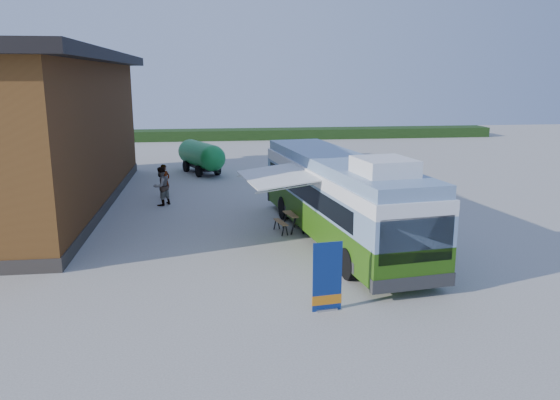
{
  "coord_description": "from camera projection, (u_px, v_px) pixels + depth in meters",
  "views": [
    {
      "loc": [
        -1.54,
        -17.87,
        6.38
      ],
      "look_at": [
        1.3,
        3.68,
        1.4
      ],
      "focal_mm": 35.0,
      "sensor_mm": 36.0,
      "label": 1
    }
  ],
  "objects": [
    {
      "name": "bus",
      "position": [
        339.0,
        195.0,
        21.21
      ],
      "size": [
        4.25,
        12.71,
        3.83
      ],
      "rotation": [
        0.0,
        0.0,
        0.13
      ],
      "color": "#3B7313",
      "rests_on": "ground"
    },
    {
      "name": "awning",
      "position": [
        283.0,
        172.0,
        20.73
      ],
      "size": [
        3.07,
        4.4,
        0.51
      ],
      "rotation": [
        0.0,
        0.0,
        0.13
      ],
      "color": "white",
      "rests_on": "ground"
    },
    {
      "name": "hedge",
      "position": [
        301.0,
        133.0,
        56.52
      ],
      "size": [
        40.0,
        3.0,
        1.0
      ],
      "primitive_type": "cube",
      "color": "#264419",
      "rests_on": "ground"
    },
    {
      "name": "picnic_table",
      "position": [
        293.0,
        218.0,
        22.73
      ],
      "size": [
        1.57,
        1.45,
        0.77
      ],
      "rotation": [
        0.0,
        0.0,
        0.21
      ],
      "color": "tan",
      "rests_on": "ground"
    },
    {
      "name": "ground",
      "position": [
        257.0,
        264.0,
        18.89
      ],
      "size": [
        100.0,
        100.0,
        0.0
      ],
      "primitive_type": "plane",
      "color": "#BCB7AD",
      "rests_on": "ground"
    },
    {
      "name": "barn",
      "position": [
        22.0,
        134.0,
        26.41
      ],
      "size": [
        9.6,
        21.2,
        7.5
      ],
      "color": "brown",
      "rests_on": "ground"
    },
    {
      "name": "slurry_tanker",
      "position": [
        201.0,
        155.0,
        36.08
      ],
      "size": [
        3.13,
        5.3,
        2.09
      ],
      "rotation": [
        0.0,
        0.0,
        0.4
      ],
      "color": "#1A9139",
      "rests_on": "ground"
    },
    {
      "name": "banner",
      "position": [
        327.0,
        283.0,
        14.98
      ],
      "size": [
        0.86,
        0.26,
        1.98
      ],
      "rotation": [
        0.0,
        0.0,
        0.13
      ],
      "color": "navy",
      "rests_on": "ground"
    },
    {
      "name": "person_b",
      "position": [
        161.0,
        186.0,
        27.22
      ],
      "size": [
        1.18,
        1.2,
        1.95
      ],
      "primitive_type": "imported",
      "rotation": [
        0.0,
        0.0,
        -2.29
      ],
      "color": "#999999",
      "rests_on": "ground"
    },
    {
      "name": "person_a",
      "position": [
        165.0,
        181.0,
        29.0
      ],
      "size": [
        0.74,
        0.77,
        1.78
      ],
      "primitive_type": "imported",
      "rotation": [
        0.0,
        0.0,
        0.89
      ],
      "color": "#999999",
      "rests_on": "ground"
    }
  ]
}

